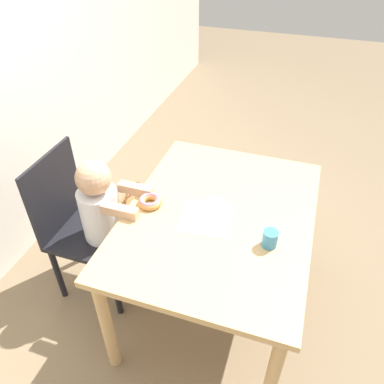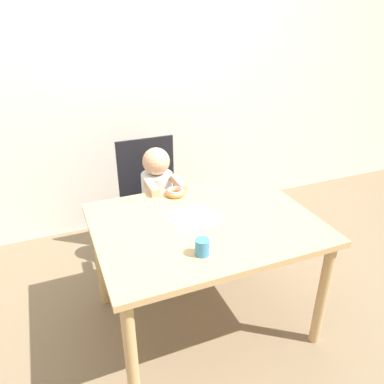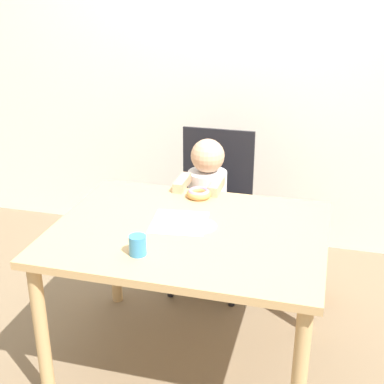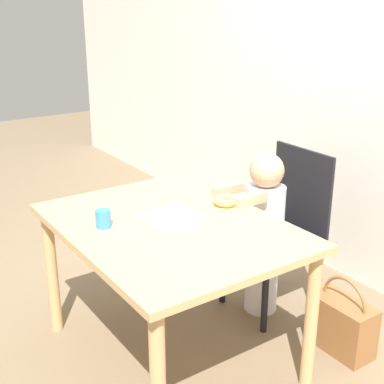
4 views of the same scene
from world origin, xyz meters
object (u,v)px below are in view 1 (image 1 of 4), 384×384
chair (84,225)px  cup (270,239)px  child_figure (104,228)px  handbag (135,213)px  donut (150,201)px

chair → cup: (-0.07, -1.06, 0.29)m
child_figure → handbag: size_ratio=2.29×
chair → donut: size_ratio=7.39×
donut → cup: (-0.09, -0.63, 0.02)m
handbag → donut: bearing=-142.3°
cup → donut: bearing=81.7°
child_figure → donut: (0.03, -0.29, 0.26)m
handbag → child_figure: bearing=-170.3°
donut → handbag: donut is taller
chair → cup: chair is taller
chair → cup: bearing=-93.5°
child_figure → chair: bearing=90.0°
donut → handbag: (0.49, 0.38, -0.60)m
handbag → cup: cup is taller
handbag → chair: bearing=174.7°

